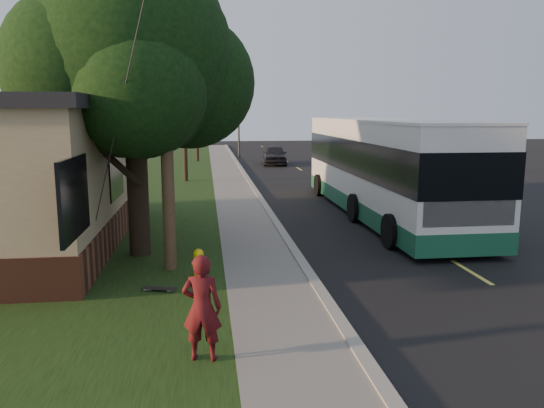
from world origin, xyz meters
The scene contains 17 objects.
ground centered at (0.00, 0.00, 0.00)m, with size 120.00×120.00×0.00m, color black.
road centered at (4.00, 10.00, 0.01)m, with size 8.00×80.00×0.01m, color black.
curb centered at (0.00, 10.00, 0.06)m, with size 0.25×80.00×0.12m, color gray.
sidewalk centered at (-1.00, 10.00, 0.04)m, with size 2.00×80.00×0.08m, color slate.
grass_verge centered at (-4.50, 10.00, 0.04)m, with size 5.00×80.00×0.07m, color black.
fire_hydrant centered at (-2.60, 0.00, 0.43)m, with size 0.32×0.32×0.74m.
utility_pole centered at (-3.31, 0.99, 4.63)m, with size 2.86×3.21×9.07m.
leafy_tree centered at (-4.17, 2.65, 5.17)m, with size 6.30×6.00×7.80m.
bare_tree_near centered at (-3.50, 18.00, 2.15)m, with size 1.38×1.21×4.31m.
bare_tree_far centered at (-3.00, 30.00, 2.00)m, with size 1.38×1.21×4.03m.
traffic_signal centered at (0.50, 34.00, 3.16)m, with size 0.18×0.22×5.50m.
transit_bus centered at (4.22, 7.31, 1.92)m, with size 3.08×13.34×3.60m.
skateboarder centered at (-2.50, -3.97, 0.91)m, with size 0.61×0.40×1.68m, color #4C0F13.
skateboard_main centered at (-2.50, 0.14, 0.12)m, with size 0.46×0.78×0.07m.
skateboard_spare centered at (-3.45, -0.63, 0.12)m, with size 0.77×0.37×0.07m.
dumpster centered at (-8.04, 6.82, 0.68)m, with size 1.50×1.21×1.28m.
distant_car centered at (2.73, 27.32, 0.72)m, with size 1.71×4.25×1.45m, color black.
Camera 1 is at (-2.40, -11.77, 3.88)m, focal length 35.00 mm.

